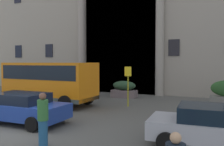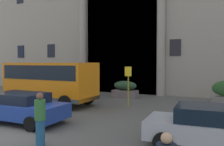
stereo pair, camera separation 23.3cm
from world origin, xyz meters
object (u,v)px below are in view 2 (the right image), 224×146
Objects in this scene: hedge_planter_east at (84,87)px; hedge_planter_west at (14,84)px; pedestrian_child_trailing at (40,119)px; orange_minibus at (50,80)px; hedge_planter_entrance_left at (125,89)px; parked_coupe_end at (213,127)px; parked_estate_mid at (20,107)px; bus_stop_sign at (128,82)px.

hedge_planter_west is at bearing 178.12° from hedge_planter_east.
orange_minibus is at bearing -26.29° from pedestrian_child_trailing.
orange_minibus reaches higher than hedge_planter_entrance_left.
hedge_planter_entrance_left is 0.45× the size of parked_coupe_end.
hedge_planter_entrance_left is 0.44× the size of parked_estate_mid.
parked_estate_mid is at bearing -41.50° from hedge_planter_west.
hedge_planter_entrance_left is at bearing 6.05° from hedge_planter_east.
bus_stop_sign is at bearing -14.02° from hedge_planter_west.
pedestrian_child_trailing is at bearing -64.70° from hedge_planter_east.
orange_minibus is 1.40× the size of parked_estate_mid.
hedge_planter_west is 14.06m from parked_estate_mid.
bus_stop_sign is 1.29× the size of hedge_planter_entrance_left.
pedestrian_child_trailing is at bearing -82.03° from hedge_planter_entrance_left.
hedge_planter_entrance_left is 11.60m from pedestrian_child_trailing.
parked_estate_mid is at bearing -76.47° from hedge_planter_east.
bus_stop_sign is 3.99m from hedge_planter_entrance_left.
hedge_planter_east is at bearing 96.28° from orange_minibus.
bus_stop_sign is 1.29× the size of hedge_planter_east.
hedge_planter_west is at bearing 165.98° from bus_stop_sign.
hedge_planter_entrance_left is 1.09× the size of pedestrian_child_trailing.
orange_minibus is 3.50× the size of pedestrian_child_trailing.
parked_coupe_end is 0.97× the size of parked_estate_mid.
pedestrian_child_trailing is (13.60, -11.37, 0.29)m from hedge_planter_west.
hedge_planter_east is at bearing -173.95° from hedge_planter_entrance_left.
parked_coupe_end reaches higher than hedge_planter_entrance_left.
pedestrian_child_trailing reaches higher than parked_estate_mid.
bus_stop_sign reaches higher than pedestrian_child_trailing.
hedge_planter_east is 1.00× the size of hedge_planter_west.
hedge_planter_entrance_left is at bearing -55.78° from pedestrian_child_trailing.
orange_minibus reaches higher than parked_estate_mid.
orange_minibus is 4.79m from parked_estate_mid.
hedge_planter_east is 8.36m from hedge_planter_west.
parked_estate_mid is at bearing 178.14° from parked_coupe_end.
bus_stop_sign is 8.00m from pedestrian_child_trailing.
parked_estate_mid is (-3.10, -5.91, -0.85)m from bus_stop_sign.
pedestrian_child_trailing is (-0.03, -7.97, -0.66)m from bus_stop_sign.
hedge_planter_west is 1.09× the size of pedestrian_child_trailing.
parked_estate_mid is at bearing -117.67° from bus_stop_sign.
hedge_planter_east reaches higher than parked_estate_mid.
pedestrian_child_trailing reaches higher than hedge_planter_entrance_left.
pedestrian_child_trailing is at bearing -39.91° from hedge_planter_west.
hedge_planter_east is (-0.35, 4.71, -0.95)m from orange_minibus.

